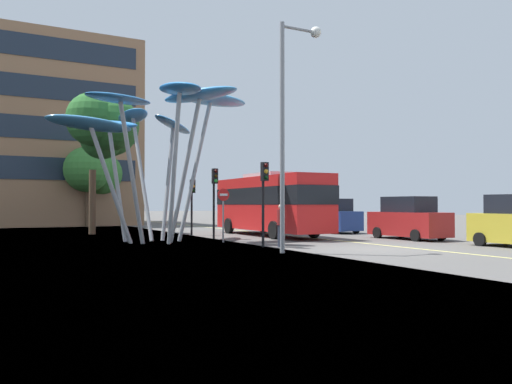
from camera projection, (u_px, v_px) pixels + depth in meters
The scene contains 13 objects.
ground at pixel (362, 251), 20.85m from camera, with size 120.00×240.00×0.10m.
red_bus at pixel (270, 202), 30.29m from camera, with size 2.92×10.40×3.67m.
leaf_sculpture at pixel (158, 117), 25.11m from camera, with size 10.11×9.34×7.70m.
traffic_light_kerb_near at pixel (264, 186), 22.11m from camera, with size 0.28×0.42×3.64m.
traffic_light_kerb_far at pixel (215, 188), 27.41m from camera, with size 0.28×0.42×3.74m.
traffic_light_island_mid at pixel (192, 195), 30.72m from camera, with size 0.28×0.42×3.31m.
car_parked_mid at pixel (408, 219), 27.21m from camera, with size 1.98×4.51×2.25m.
car_parked_far at pixel (332, 217), 33.48m from camera, with size 2.01×4.13×2.20m.
street_lamp at pixel (291, 107), 19.82m from camera, with size 1.86×0.44×8.88m.
tree_pavement_near at pixel (105, 126), 31.99m from camera, with size 4.83×5.48×8.79m.
tree_pavement_far at pixel (92, 170), 42.63m from camera, with size 5.10×5.28×6.52m.
pedestrian at pixel (281, 225), 22.21m from camera, with size 0.34×0.34×1.85m.
no_entry_sign at pixel (223, 207), 24.90m from camera, with size 0.60×0.12×2.60m.
Camera 1 is at (-14.29, -16.45, 1.84)m, focal length 36.22 mm.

